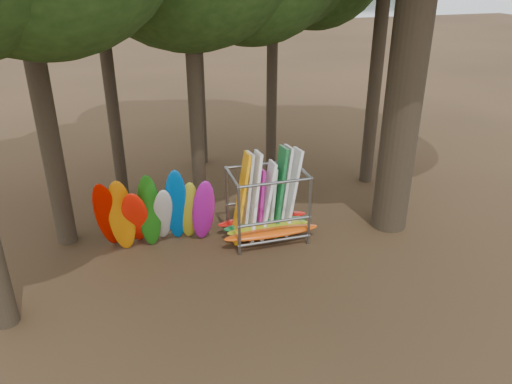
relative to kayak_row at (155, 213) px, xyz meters
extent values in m
plane|color=#47331E|center=(2.76, -1.19, -1.27)|extent=(120.00, 120.00, 0.00)
plane|color=gray|center=(2.76, 58.81, -1.27)|extent=(160.00, 160.00, 0.00)
cylinder|color=black|center=(-2.65, 1.44, 5.03)|extent=(0.60, 0.60, 12.61)
cylinder|color=black|center=(-0.79, 4.32, 4.35)|extent=(0.42, 0.42, 11.25)
cylinder|color=black|center=(2.67, 6.91, 5.14)|extent=(0.55, 0.55, 12.82)
cylinder|color=black|center=(5.28, 5.18, 3.90)|extent=(0.42, 0.42, 10.34)
cylinder|color=black|center=(1.58, 1.26, 4.02)|extent=(0.43, 0.43, 10.59)
ellipsoid|color=#B00C00|center=(-1.33, 0.12, 0.06)|extent=(0.86, 1.71, 2.78)
ellipsoid|color=#D17008|center=(-0.94, -0.01, 0.04)|extent=(0.85, 1.15, 2.71)
ellipsoid|color=#FF1806|center=(-0.55, 0.03, -0.10)|extent=(0.94, 1.93, 2.51)
ellipsoid|color=#1A6212|center=(-0.15, -0.04, 0.09)|extent=(0.73, 1.15, 2.79)
ellipsoid|color=beige|center=(0.24, 0.06, -0.13)|extent=(0.62, 1.68, 2.43)
ellipsoid|color=#0056B6|center=(0.63, -0.09, 0.18)|extent=(0.82, 1.74, 3.02)
ellipsoid|color=#A6A122|center=(1.02, 0.06, -0.10)|extent=(0.65, 1.42, 2.49)
ellipsoid|color=#A31697|center=(1.42, -0.14, -0.06)|extent=(0.68, 1.30, 2.53)
ellipsoid|color=#E24C0C|center=(3.40, -0.63, -0.85)|extent=(3.03, 0.55, 0.24)
ellipsoid|color=#9FAC16|center=(3.40, -0.31, -0.85)|extent=(2.67, 0.55, 0.24)
ellipsoid|color=#186E33|center=(3.40, -0.04, -0.85)|extent=(2.77, 0.55, 0.24)
ellipsoid|color=red|center=(3.40, 0.29, -0.85)|extent=(2.97, 0.55, 0.24)
cube|color=#FC9E0D|center=(2.59, -0.07, 0.16)|extent=(0.63, 0.79, 2.87)
cube|color=silver|center=(2.79, 0.10, 0.12)|extent=(0.51, 0.82, 2.79)
cube|color=white|center=(3.00, -0.10, 0.15)|extent=(0.46, 0.80, 2.87)
cube|color=#A91C82|center=(3.20, 0.09, -0.16)|extent=(0.35, 0.77, 2.26)
cube|color=white|center=(3.40, -0.07, -0.03)|extent=(0.57, 0.76, 2.50)
cube|color=silver|center=(3.61, 0.14, -0.16)|extent=(0.33, 0.76, 2.25)
cube|color=#176B32|center=(3.81, -0.02, 0.17)|extent=(0.50, 0.81, 2.91)
cube|color=silver|center=(4.01, 0.14, 0.15)|extent=(0.54, 0.82, 2.86)
cube|color=white|center=(4.22, -0.03, 0.13)|extent=(0.65, 0.82, 2.81)
camera|label=1|loc=(-0.85, -13.24, 6.74)|focal=35.00mm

